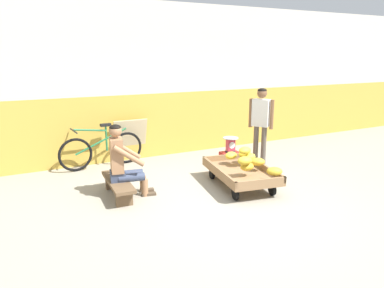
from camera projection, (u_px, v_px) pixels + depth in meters
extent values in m
plane|color=gray|center=(240.00, 209.00, 5.16)|extent=(80.00, 80.00, 0.00)
cube|color=gold|center=(155.00, 124.00, 7.84)|extent=(16.00, 0.30, 1.36)
cube|color=beige|center=(153.00, 48.00, 7.46)|extent=(16.00, 0.30, 1.84)
cube|color=#8E6B47|center=(241.00, 173.00, 6.00)|extent=(1.06, 1.56, 0.05)
cube|color=#8E6B47|center=(218.00, 171.00, 5.86)|extent=(0.28, 1.43, 0.10)
cube|color=#8E6B47|center=(262.00, 166.00, 6.10)|extent=(0.28, 1.43, 0.10)
cube|color=#8E6B47|center=(224.00, 157.00, 6.63)|extent=(0.84, 0.18, 0.10)
cube|color=#8E6B47|center=(261.00, 183.00, 5.33)|extent=(0.84, 0.18, 0.10)
cylinder|color=black|center=(212.00, 174.00, 6.41)|extent=(0.08, 0.19, 0.18)
cylinder|color=black|center=(244.00, 170.00, 6.59)|extent=(0.08, 0.19, 0.18)
cylinder|color=black|center=(235.00, 194.00, 5.47)|extent=(0.08, 0.19, 0.18)
cylinder|color=black|center=(272.00, 190.00, 5.66)|extent=(0.08, 0.19, 0.18)
ellipsoid|color=gold|center=(274.00, 171.00, 5.48)|extent=(0.30, 0.27, 0.13)
ellipsoid|color=yellow|center=(245.00, 154.00, 6.40)|extent=(0.29, 0.27, 0.13)
ellipsoid|color=yellow|center=(249.00, 157.00, 6.25)|extent=(0.27, 0.23, 0.13)
ellipsoid|color=yellow|center=(231.00, 156.00, 6.33)|extent=(0.29, 0.25, 0.13)
ellipsoid|color=gold|center=(258.00, 162.00, 5.97)|extent=(0.30, 0.29, 0.13)
ellipsoid|color=gold|center=(247.00, 167.00, 5.71)|extent=(0.26, 0.21, 0.13)
ellipsoid|color=gold|center=(245.00, 161.00, 5.60)|extent=(0.25, 0.19, 0.13)
ellipsoid|color=yellow|center=(245.00, 150.00, 6.15)|extent=(0.28, 0.23, 0.13)
cube|color=brown|center=(118.00, 182.00, 5.56)|extent=(0.36, 1.11, 0.05)
cube|color=brown|center=(113.00, 182.00, 5.94)|extent=(0.24, 0.09, 0.22)
cube|color=brown|center=(124.00, 199.00, 5.26)|extent=(0.24, 0.09, 0.22)
cylinder|color=#9E704C|center=(143.00, 184.00, 5.79)|extent=(0.10, 0.10, 0.27)
cube|color=#4C3D2D|center=(147.00, 190.00, 5.83)|extent=(0.23, 0.13, 0.04)
cylinder|color=#38425B|center=(130.00, 174.00, 5.69)|extent=(0.42, 0.20, 0.13)
cylinder|color=#9E704C|center=(145.00, 188.00, 5.62)|extent=(0.10, 0.10, 0.27)
cube|color=#4C3D2D|center=(149.00, 194.00, 5.66)|extent=(0.23, 0.13, 0.04)
cylinder|color=#38425B|center=(132.00, 178.00, 5.52)|extent=(0.42, 0.20, 0.13)
cube|color=#38425B|center=(118.00, 176.00, 5.54)|extent=(0.27, 0.32, 0.14)
cube|color=#9E704C|center=(117.00, 155.00, 5.46)|extent=(0.23, 0.35, 0.52)
cylinder|color=#9E704C|center=(126.00, 149.00, 5.69)|extent=(0.48, 0.16, 0.36)
cylinder|color=#9E704C|center=(129.00, 156.00, 5.31)|extent=(0.48, 0.16, 0.36)
sphere|color=#9E704C|center=(115.00, 131.00, 5.37)|extent=(0.19, 0.19, 0.19)
ellipsoid|color=black|center=(115.00, 127.00, 5.36)|extent=(0.17, 0.17, 0.09)
cube|color=red|center=(230.00, 160.00, 7.06)|extent=(0.36, 0.28, 0.30)
cylinder|color=#28282D|center=(230.00, 151.00, 7.02)|extent=(0.20, 0.20, 0.03)
cube|color=#C6384C|center=(231.00, 145.00, 6.99)|extent=(0.16, 0.10, 0.24)
cylinder|color=white|center=(232.00, 145.00, 6.94)|extent=(0.13, 0.01, 0.13)
cylinder|color=#B2B5BA|center=(231.00, 138.00, 6.96)|extent=(0.30, 0.30, 0.01)
torus|color=black|center=(76.00, 155.00, 6.76)|extent=(0.64, 0.10, 0.64)
torus|color=black|center=(127.00, 148.00, 7.28)|extent=(0.64, 0.10, 0.64)
cylinder|color=#236B3D|center=(101.00, 141.00, 6.98)|extent=(1.03, 0.12, 0.43)
cylinder|color=#236B3D|center=(106.00, 139.00, 7.02)|extent=(0.04, 0.04, 0.48)
cylinder|color=#236B3D|center=(90.00, 130.00, 6.81)|extent=(0.62, 0.09, 0.12)
cube|color=black|center=(106.00, 125.00, 6.95)|extent=(0.21, 0.12, 0.05)
cylinder|color=black|center=(74.00, 131.00, 6.65)|extent=(0.07, 0.48, 0.03)
cube|color=#C6B289|center=(130.00, 140.00, 7.47)|extent=(0.70, 0.27, 0.87)
cylinder|color=brown|center=(264.00, 146.00, 7.06)|extent=(0.10, 0.10, 0.80)
cylinder|color=brown|center=(256.00, 145.00, 7.13)|extent=(0.10, 0.10, 0.80)
cube|color=silver|center=(261.00, 113.00, 6.94)|extent=(0.34, 0.38, 0.52)
cylinder|color=brown|center=(272.00, 115.00, 6.84)|extent=(0.07, 0.07, 0.56)
cylinder|color=brown|center=(251.00, 113.00, 7.04)|extent=(0.07, 0.07, 0.56)
sphere|color=brown|center=(262.00, 93.00, 6.85)|extent=(0.19, 0.19, 0.19)
ellipsoid|color=black|center=(262.00, 90.00, 6.83)|extent=(0.17, 0.17, 0.09)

